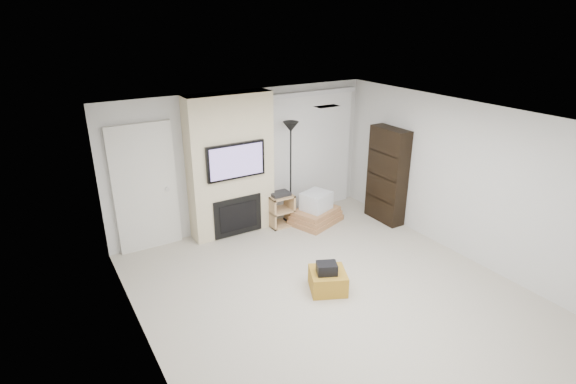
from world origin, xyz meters
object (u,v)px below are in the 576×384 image
box_stack (316,211)px  floor_lamp (291,144)px  bookshelf (387,175)px  ottoman (328,281)px  av_stand (280,208)px

box_stack → floor_lamp: bearing=138.4°
box_stack → bookshelf: (1.21, -0.56, 0.67)m
bookshelf → box_stack: bearing=155.0°
ottoman → bookshelf: size_ratio=0.28×
bookshelf → floor_lamp: bearing=150.6°
ottoman → floor_lamp: 2.75m
box_stack → ottoman: bearing=-119.9°
floor_lamp → box_stack: floor_lamp is taller
floor_lamp → box_stack: 1.38m
ottoman → floor_lamp: (0.75, 2.27, 1.37)m
av_stand → bookshelf: 2.09m
box_stack → bookshelf: size_ratio=0.60×
ottoman → av_stand: av_stand is taller
floor_lamp → box_stack: bearing=-41.6°
floor_lamp → bookshelf: floor_lamp is taller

